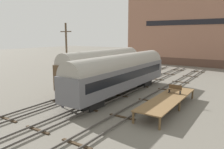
% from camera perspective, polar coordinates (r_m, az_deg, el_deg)
% --- Properties ---
extents(ground_plane, '(200.00, 200.00, 0.00)m').
position_cam_1_polar(ground_plane, '(24.56, -2.00, -7.12)').
color(ground_plane, '#6B665B').
extents(track_left, '(2.60, 60.00, 0.26)m').
position_cam_1_polar(track_left, '(27.01, -9.12, -5.33)').
color(track_left, '#4C4742').
rests_on(track_left, ground).
extents(track_middle, '(2.60, 60.00, 0.26)m').
position_cam_1_polar(track_middle, '(24.52, -2.00, -6.80)').
color(track_middle, '#4C4742').
rests_on(track_middle, ground).
extents(track_right, '(2.60, 60.00, 0.26)m').
position_cam_1_polar(track_right, '(22.51, 6.61, -8.43)').
color(track_right, '#4C4742').
rests_on(track_right, ground).
extents(train_car_brown, '(2.95, 15.80, 5.37)m').
position_cam_1_polar(train_car_brown, '(30.66, -2.24, 2.21)').
color(train_car_brown, black).
rests_on(train_car_brown, ground).
extents(train_car_grey, '(3.07, 18.94, 5.06)m').
position_cam_1_polar(train_car_grey, '(26.95, 2.55, 0.69)').
color(train_car_grey, black).
rests_on(train_car_grey, ground).
extents(station_platform, '(2.63, 10.66, 1.13)m').
position_cam_1_polar(station_platform, '(22.64, 14.42, -6.22)').
color(station_platform, brown).
rests_on(station_platform, ground).
extents(bench, '(1.40, 0.40, 0.91)m').
position_cam_1_polar(bench, '(24.57, 16.14, -3.61)').
color(bench, brown).
rests_on(bench, station_platform).
extents(person_worker, '(0.32, 0.32, 1.75)m').
position_cam_1_polar(person_worker, '(22.87, -12.87, -5.93)').
color(person_worker, '#282833').
rests_on(person_worker, ground).
extents(utility_pole, '(1.80, 0.24, 8.84)m').
position_cam_1_polar(utility_pole, '(28.42, -11.73, 4.47)').
color(utility_pole, '#473828').
rests_on(utility_pole, ground).
extents(warehouse_building, '(36.51, 12.02, 18.90)m').
position_cam_1_polar(warehouse_building, '(60.90, 22.62, 11.39)').
color(warehouse_building, brown).
rests_on(warehouse_building, ground).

